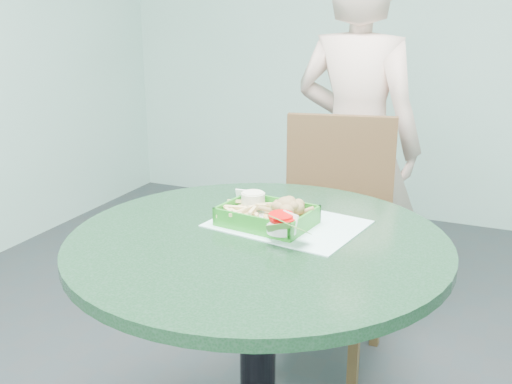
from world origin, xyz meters
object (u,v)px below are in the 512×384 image
at_px(dining_chair, 331,223).
at_px(crab_sandwich, 288,216).
at_px(food_basket, 267,226).
at_px(sauce_ramekin, 250,206).
at_px(cafe_table, 258,305).
at_px(diner_person, 356,143).

distance_m(dining_chair, crab_sandwich, 0.75).
height_order(food_basket, sauce_ramekin, sauce_ramekin).
distance_m(food_basket, sauce_ramekin, 0.09).
height_order(cafe_table, diner_person, diner_person).
xyz_separation_m(food_basket, sauce_ramekin, (-0.07, 0.04, 0.04)).
relative_size(cafe_table, dining_chair, 1.03).
bearing_deg(dining_chair, sauce_ramekin, -105.52).
bearing_deg(crab_sandwich, dining_chair, 96.79).
xyz_separation_m(cafe_table, sauce_ramekin, (-0.08, 0.13, 0.22)).
xyz_separation_m(dining_chair, diner_person, (-0.00, 0.35, 0.24)).
relative_size(cafe_table, sauce_ramekin, 14.60).
bearing_deg(sauce_ramekin, diner_person, 87.89).
relative_size(dining_chair, diner_person, 0.60).
bearing_deg(food_basket, cafe_table, -82.43).
distance_m(cafe_table, sauce_ramekin, 0.27).
xyz_separation_m(cafe_table, crab_sandwich, (0.04, 0.10, 0.22)).
xyz_separation_m(dining_chair, food_basket, (0.03, -0.70, 0.23)).
distance_m(cafe_table, diner_person, 1.15).
height_order(cafe_table, dining_chair, dining_chair).
distance_m(dining_chair, diner_person, 0.42).
bearing_deg(sauce_ramekin, dining_chair, 86.54).
xyz_separation_m(diner_person, food_basket, (0.03, -1.05, -0.01)).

